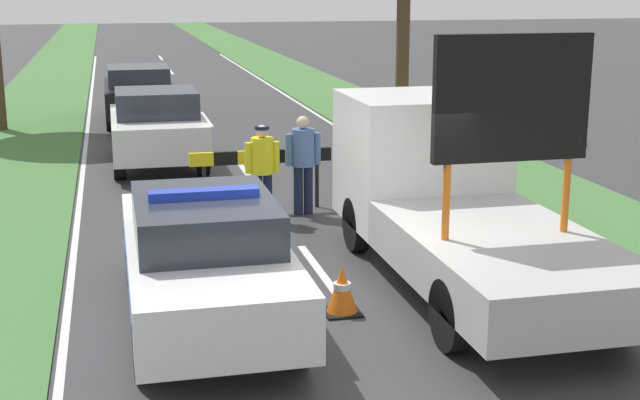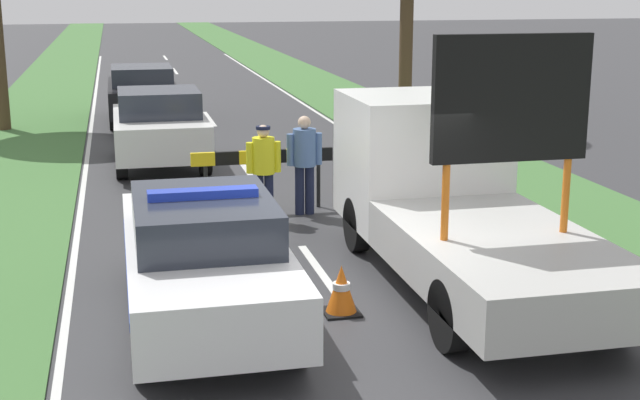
{
  "view_description": "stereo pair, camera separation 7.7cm",
  "coord_description": "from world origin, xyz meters",
  "px_view_note": "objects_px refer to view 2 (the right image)",
  "views": [
    {
      "loc": [
        -2.72,
        -9.85,
        3.93
      ],
      "look_at": [
        -0.07,
        1.38,
        1.1
      ],
      "focal_mm": 50.0,
      "sensor_mm": 36.0,
      "label": 1
    },
    {
      "loc": [
        -2.64,
        -9.86,
        3.93
      ],
      "look_at": [
        -0.07,
        1.38,
        1.1
      ],
      "focal_mm": 50.0,
      "sensor_mm": 36.0,
      "label": 2
    }
  ],
  "objects_px": {
    "pedestrian_civilian": "(304,157)",
    "traffic_cone_near_police": "(356,170)",
    "police_officer": "(264,164)",
    "work_truck": "(450,193)",
    "traffic_cone_centre_front": "(341,290)",
    "queued_car_sedan_black": "(142,93)",
    "police_car": "(204,256)",
    "road_barrier": "(263,161)",
    "queued_car_van_white": "(160,127)"
  },
  "relations": [
    {
      "from": "queued_car_van_white",
      "to": "work_truck",
      "type": "bearing_deg",
      "value": 112.68
    },
    {
      "from": "police_officer",
      "to": "queued_car_van_white",
      "type": "height_order",
      "value": "queued_car_van_white"
    },
    {
      "from": "police_car",
      "to": "queued_car_van_white",
      "type": "xyz_separation_m",
      "value": [
        -0.02,
        9.44,
        0.07
      ]
    },
    {
      "from": "queued_car_sedan_black",
      "to": "queued_car_van_white",
      "type": "bearing_deg",
      "value": 91.31
    },
    {
      "from": "traffic_cone_centre_front",
      "to": "queued_car_sedan_black",
      "type": "distance_m",
      "value": 16.26
    },
    {
      "from": "traffic_cone_near_police",
      "to": "pedestrian_civilian",
      "type": "bearing_deg",
      "value": -128.28
    },
    {
      "from": "queued_car_sedan_black",
      "to": "traffic_cone_centre_front",
      "type": "bearing_deg",
      "value": 96.37
    },
    {
      "from": "police_officer",
      "to": "traffic_cone_centre_front",
      "type": "xyz_separation_m",
      "value": [
        0.2,
        -4.52,
        -0.67
      ]
    },
    {
      "from": "road_barrier",
      "to": "traffic_cone_centre_front",
      "type": "relative_size",
      "value": 4.09
    },
    {
      "from": "traffic_cone_near_police",
      "to": "queued_car_sedan_black",
      "type": "bearing_deg",
      "value": 111.43
    },
    {
      "from": "police_car",
      "to": "traffic_cone_centre_front",
      "type": "xyz_separation_m",
      "value": [
        1.63,
        -0.19,
        -0.49
      ]
    },
    {
      "from": "queued_car_sedan_black",
      "to": "police_car",
      "type": "bearing_deg",
      "value": 90.62
    },
    {
      "from": "road_barrier",
      "to": "work_truck",
      "type": "bearing_deg",
      "value": -70.66
    },
    {
      "from": "queued_car_van_white",
      "to": "traffic_cone_centre_front",
      "type": "bearing_deg",
      "value": 99.75
    },
    {
      "from": "pedestrian_civilian",
      "to": "queued_car_van_white",
      "type": "bearing_deg",
      "value": 103.58
    },
    {
      "from": "police_officer",
      "to": "queued_car_sedan_black",
      "type": "distance_m",
      "value": 11.74
    },
    {
      "from": "police_car",
      "to": "queued_car_van_white",
      "type": "relative_size",
      "value": 1.22
    },
    {
      "from": "work_truck",
      "to": "pedestrian_civilian",
      "type": "bearing_deg",
      "value": -70.03
    },
    {
      "from": "police_car",
      "to": "road_barrier",
      "type": "bearing_deg",
      "value": 72.69
    },
    {
      "from": "police_car",
      "to": "queued_car_sedan_black",
      "type": "relative_size",
      "value": 1.07
    },
    {
      "from": "police_officer",
      "to": "traffic_cone_centre_front",
      "type": "bearing_deg",
      "value": 90.57
    },
    {
      "from": "work_truck",
      "to": "queued_car_sedan_black",
      "type": "bearing_deg",
      "value": -76.38
    },
    {
      "from": "traffic_cone_near_police",
      "to": "police_car",
      "type": "bearing_deg",
      "value": -119.41
    },
    {
      "from": "queued_car_van_white",
      "to": "traffic_cone_near_police",
      "type": "bearing_deg",
      "value": 139.69
    },
    {
      "from": "pedestrian_civilian",
      "to": "traffic_cone_near_police",
      "type": "distance_m",
      "value": 2.36
    },
    {
      "from": "police_car",
      "to": "traffic_cone_near_police",
      "type": "distance_m",
      "value": 7.32
    },
    {
      "from": "police_car",
      "to": "pedestrian_civilian",
      "type": "relative_size",
      "value": 2.82
    },
    {
      "from": "traffic_cone_centre_front",
      "to": "traffic_cone_near_police",
      "type": "bearing_deg",
      "value": 73.36
    },
    {
      "from": "work_truck",
      "to": "road_barrier",
      "type": "bearing_deg",
      "value": -63.97
    },
    {
      "from": "road_barrier",
      "to": "queued_car_van_white",
      "type": "xyz_separation_m",
      "value": [
        -1.55,
        4.41,
        -0.02
      ]
    },
    {
      "from": "police_officer",
      "to": "pedestrian_civilian",
      "type": "distance_m",
      "value": 0.8
    },
    {
      "from": "work_truck",
      "to": "police_car",
      "type": "bearing_deg",
      "value": 16.82
    },
    {
      "from": "police_car",
      "to": "traffic_cone_near_police",
      "type": "xyz_separation_m",
      "value": [
        3.59,
        6.37,
        -0.44
      ]
    },
    {
      "from": "road_barrier",
      "to": "queued_car_sedan_black",
      "type": "xyz_separation_m",
      "value": [
        -1.7,
        10.94,
        -0.05
      ]
    },
    {
      "from": "work_truck",
      "to": "traffic_cone_near_police",
      "type": "relative_size",
      "value": 8.68
    },
    {
      "from": "police_car",
      "to": "police_officer",
      "type": "distance_m",
      "value": 4.57
    },
    {
      "from": "queued_car_van_white",
      "to": "queued_car_sedan_black",
      "type": "relative_size",
      "value": 0.88
    },
    {
      "from": "traffic_cone_near_police",
      "to": "queued_car_sedan_black",
      "type": "height_order",
      "value": "queued_car_sedan_black"
    },
    {
      "from": "police_car",
      "to": "pedestrian_civilian",
      "type": "height_order",
      "value": "pedestrian_civilian"
    },
    {
      "from": "traffic_cone_centre_front",
      "to": "queued_car_sedan_black",
      "type": "relative_size",
      "value": 0.14
    },
    {
      "from": "police_officer",
      "to": "traffic_cone_near_police",
      "type": "relative_size",
      "value": 2.33
    },
    {
      "from": "work_truck",
      "to": "pedestrian_civilian",
      "type": "relative_size",
      "value": 3.53
    },
    {
      "from": "traffic_cone_near_police",
      "to": "traffic_cone_centre_front",
      "type": "xyz_separation_m",
      "value": [
        -1.96,
        -6.56,
        -0.04
      ]
    },
    {
      "from": "pedestrian_civilian",
      "to": "queued_car_van_white",
      "type": "height_order",
      "value": "pedestrian_civilian"
    },
    {
      "from": "police_officer",
      "to": "queued_car_sedan_black",
      "type": "relative_size",
      "value": 0.36
    },
    {
      "from": "police_officer",
      "to": "work_truck",
      "type": "bearing_deg",
      "value": 120.08
    },
    {
      "from": "road_barrier",
      "to": "pedestrian_civilian",
      "type": "height_order",
      "value": "pedestrian_civilian"
    },
    {
      "from": "traffic_cone_near_police",
      "to": "queued_car_van_white",
      "type": "height_order",
      "value": "queued_car_van_white"
    },
    {
      "from": "traffic_cone_centre_front",
      "to": "queued_car_van_white",
      "type": "relative_size",
      "value": 0.15
    },
    {
      "from": "pedestrian_civilian",
      "to": "road_barrier",
      "type": "bearing_deg",
      "value": 135.5
    }
  ]
}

